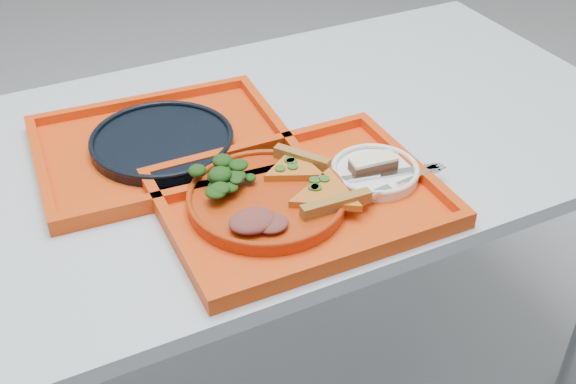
% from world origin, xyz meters
% --- Properties ---
extents(table, '(1.60, 0.80, 0.75)m').
position_xyz_m(table, '(0.00, 0.00, 0.68)').
color(table, '#ADB8C2').
rests_on(table, ground).
extents(tray_main, '(0.46, 0.36, 0.01)m').
position_xyz_m(tray_main, '(0.02, -0.21, 0.76)').
color(tray_main, red).
rests_on(tray_main, table).
extents(tray_far, '(0.47, 0.38, 0.01)m').
position_xyz_m(tray_far, '(-0.13, 0.05, 0.76)').
color(tray_far, red).
rests_on(tray_far, table).
extents(dinner_plate, '(0.26, 0.26, 0.02)m').
position_xyz_m(dinner_plate, '(-0.04, -0.20, 0.77)').
color(dinner_plate, '#A7300B').
rests_on(dinner_plate, tray_main).
extents(side_plate, '(0.15, 0.15, 0.01)m').
position_xyz_m(side_plate, '(0.16, -0.21, 0.77)').
color(side_plate, white).
rests_on(side_plate, tray_main).
extents(navy_plate, '(0.26, 0.26, 0.02)m').
position_xyz_m(navy_plate, '(-0.13, 0.05, 0.77)').
color(navy_plate, black).
rests_on(navy_plate, tray_far).
extents(pizza_slice_a, '(0.12, 0.14, 0.02)m').
position_xyz_m(pizza_slice_a, '(0.05, -0.25, 0.79)').
color(pizza_slice_a, orange).
rests_on(pizza_slice_a, dinner_plate).
extents(pizza_slice_b, '(0.15, 0.15, 0.02)m').
position_xyz_m(pizza_slice_b, '(0.03, -0.16, 0.79)').
color(pizza_slice_b, orange).
rests_on(pizza_slice_b, dinner_plate).
extents(salad_heap, '(0.09, 0.08, 0.04)m').
position_xyz_m(salad_heap, '(-0.08, -0.14, 0.80)').
color(salad_heap, black).
rests_on(salad_heap, dinner_plate).
extents(meat_portion, '(0.08, 0.06, 0.02)m').
position_xyz_m(meat_portion, '(-0.09, -0.26, 0.79)').
color(meat_portion, brown).
rests_on(meat_portion, dinner_plate).
extents(dessert_bar, '(0.08, 0.04, 0.02)m').
position_xyz_m(dessert_bar, '(0.16, -0.21, 0.79)').
color(dessert_bar, '#4F2E1A').
rests_on(dessert_bar, side_plate).
extents(knife, '(0.18, 0.05, 0.01)m').
position_xyz_m(knife, '(0.17, -0.23, 0.78)').
color(knife, silver).
rests_on(knife, side_plate).
extents(fork, '(0.19, 0.04, 0.01)m').
position_xyz_m(fork, '(0.17, -0.27, 0.78)').
color(fork, silver).
rests_on(fork, side_plate).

